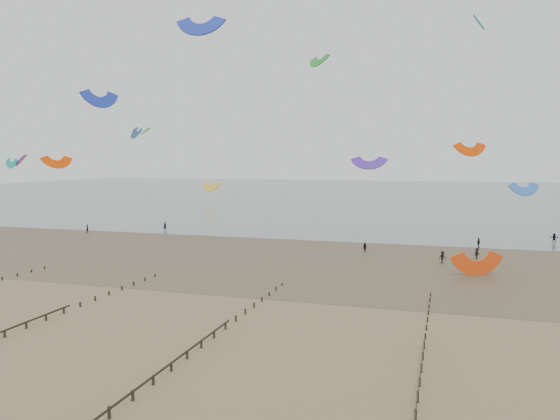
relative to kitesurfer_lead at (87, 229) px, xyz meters
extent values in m
plane|color=brown|center=(50.41, -46.86, -0.92)|extent=(500.00, 500.00, 0.00)
plane|color=#475654|center=(50.41, 153.14, -0.89)|extent=(500.00, 500.00, 0.00)
plane|color=#473A28|center=(50.41, -11.86, -0.91)|extent=(500.00, 500.00, 0.00)
ellipsoid|color=slate|center=(32.41, -24.86, -0.91)|extent=(23.60, 14.36, 0.01)
ellipsoid|color=slate|center=(62.41, -8.86, -0.91)|extent=(33.64, 18.32, 0.01)
ellipsoid|color=slate|center=(10.41, -6.86, -0.91)|extent=(26.95, 14.22, 0.01)
cube|color=black|center=(18.41, -42.75, -0.70)|extent=(0.16, 0.16, 0.54)
cube|color=black|center=(18.41, -40.12, -0.72)|extent=(0.16, 0.16, 0.51)
cube|color=black|center=(18.41, -37.49, -0.73)|extent=(0.16, 0.16, 0.48)
cube|color=black|center=(18.41, -34.86, -0.75)|extent=(0.16, 0.16, 0.45)
cube|color=black|center=(36.41, -61.17, -0.60)|extent=(0.16, 0.16, 0.74)
cube|color=black|center=(36.41, -58.54, -0.62)|extent=(0.16, 0.16, 0.71)
cube|color=black|center=(36.41, -55.91, -0.63)|extent=(0.16, 0.16, 0.68)
cube|color=black|center=(36.41, -53.28, -0.65)|extent=(0.16, 0.16, 0.65)
cube|color=black|center=(36.41, -50.65, -0.66)|extent=(0.16, 0.16, 0.62)
cube|color=black|center=(36.41, -48.01, -0.67)|extent=(0.16, 0.16, 0.59)
cube|color=black|center=(36.41, -45.38, -0.69)|extent=(0.16, 0.16, 0.57)
cube|color=black|center=(36.41, -42.75, -0.70)|extent=(0.16, 0.16, 0.54)
cube|color=black|center=(36.41, -40.12, -0.72)|extent=(0.16, 0.16, 0.51)
cube|color=black|center=(36.41, -37.49, -0.73)|extent=(0.16, 0.16, 0.48)
cube|color=black|center=(36.41, -34.86, -0.75)|extent=(0.16, 0.16, 0.45)
cube|color=black|center=(54.41, -71.70, -0.54)|extent=(0.16, 0.16, 0.86)
cube|color=black|center=(54.41, -69.07, -0.56)|extent=(0.16, 0.16, 0.83)
cube|color=black|center=(54.41, -66.43, -0.57)|extent=(0.16, 0.16, 0.80)
cube|color=black|center=(54.41, -63.80, -0.59)|extent=(0.16, 0.16, 0.77)
cube|color=black|center=(54.41, -61.17, -0.60)|extent=(0.16, 0.16, 0.74)
cube|color=black|center=(54.41, -58.54, -0.62)|extent=(0.16, 0.16, 0.71)
cube|color=black|center=(54.41, -55.91, -0.63)|extent=(0.16, 0.16, 0.68)
cube|color=black|center=(54.41, -53.28, -0.65)|extent=(0.16, 0.16, 0.65)
cube|color=black|center=(54.41, -50.65, -0.66)|extent=(0.16, 0.16, 0.62)
cube|color=black|center=(54.41, -48.01, -0.67)|extent=(0.16, 0.16, 0.59)
cube|color=black|center=(54.41, -45.38, -0.69)|extent=(0.16, 0.16, 0.57)
cube|color=black|center=(54.41, -42.75, -0.70)|extent=(0.16, 0.16, 0.54)
cube|color=black|center=(54.41, -40.12, -0.72)|extent=(0.16, 0.16, 0.51)
cube|color=black|center=(54.41, -37.49, -0.73)|extent=(0.16, 0.16, 0.48)
cube|color=black|center=(54.41, -34.86, -0.75)|extent=(0.16, 0.16, 0.45)
cube|color=black|center=(54.41, -68.61, -0.30)|extent=(0.06, 32.50, 0.18)
cube|color=black|center=(72.41, -66.43, -0.57)|extent=(0.16, 0.16, 0.80)
cube|color=black|center=(72.41, -63.80, -0.59)|extent=(0.16, 0.16, 0.77)
cube|color=black|center=(72.41, -61.17, -0.60)|extent=(0.16, 0.16, 0.74)
cube|color=black|center=(72.41, -58.54, -0.62)|extent=(0.16, 0.16, 0.71)
cube|color=black|center=(72.41, -55.91, -0.63)|extent=(0.16, 0.16, 0.68)
cube|color=black|center=(72.41, -53.28, -0.65)|extent=(0.16, 0.16, 0.65)
cube|color=black|center=(72.41, -50.65, -0.66)|extent=(0.16, 0.16, 0.62)
cube|color=black|center=(72.41, -48.01, -0.67)|extent=(0.16, 0.16, 0.59)
cube|color=black|center=(72.41, -45.38, -0.69)|extent=(0.16, 0.16, 0.57)
cube|color=black|center=(72.41, -42.75, -0.70)|extent=(0.16, 0.16, 0.54)
cube|color=black|center=(72.41, -40.12, -0.72)|extent=(0.16, 0.16, 0.51)
cube|color=black|center=(72.41, -37.49, -0.73)|extent=(0.16, 0.16, 0.48)
cube|color=black|center=(72.41, -34.86, -0.75)|extent=(0.16, 0.16, 0.45)
imported|color=black|center=(0.00, 0.00, 0.00)|extent=(0.78, 0.63, 1.84)
imported|color=black|center=(79.64, 3.60, -0.03)|extent=(0.87, 1.13, 1.79)
imported|color=black|center=(78.79, -8.34, -0.03)|extent=(1.29, 1.27, 1.78)
imported|color=black|center=(93.73, 14.14, 0.00)|extent=(1.78, 0.87, 1.84)
imported|color=black|center=(14.05, 8.46, 0.03)|extent=(0.83, 0.77, 1.89)
imported|color=black|center=(60.81, -7.14, -0.08)|extent=(0.98, 0.87, 1.68)
imported|color=black|center=(73.56, -13.52, 0.02)|extent=(1.41, 1.25, 1.89)
camera|label=1|loc=(73.82, -99.34, 14.99)|focal=35.00mm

